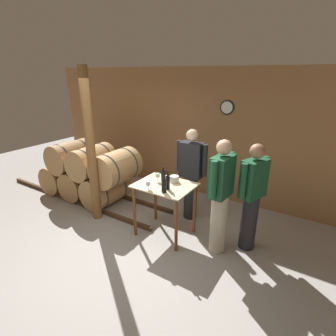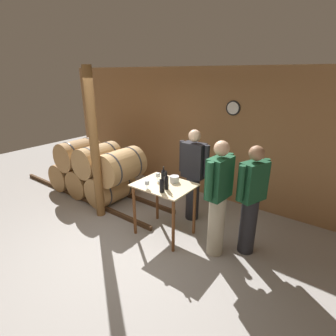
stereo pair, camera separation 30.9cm
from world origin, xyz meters
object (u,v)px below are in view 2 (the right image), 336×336
wooden_post (94,147)px  person_visitor_with_scarf (193,174)px  wine_bottle_far_left (164,176)px  wine_glass_near_center (147,183)px  wine_bottle_left (166,182)px  wine_bottle_center (162,185)px  person_visitor_bearded (251,199)px  ice_bucket (174,179)px  person_host (218,197)px  wine_glass_near_left (158,175)px

wooden_post → person_visitor_with_scarf: size_ratio=1.61×
wine_bottle_far_left → wine_glass_near_center: 0.38m
wine_bottle_left → wine_bottle_center: size_ratio=0.99×
person_visitor_with_scarf → person_visitor_bearded: 1.22m
ice_bucket → person_host: 0.85m
wine_bottle_far_left → wine_glass_near_left: (-0.08, -0.05, 0.01)m
wooden_post → wine_bottle_left: size_ratio=9.27×
ice_bucket → person_visitor_bearded: 1.22m
wine_glass_near_left → person_host: size_ratio=0.08×
wine_bottle_left → person_visitor_bearded: person_visitor_bearded is taller
wine_bottle_far_left → wine_glass_near_left: 0.09m
ice_bucket → person_visitor_with_scarf: 0.54m
wine_bottle_center → ice_bucket: size_ratio=1.98×
wine_glass_near_center → ice_bucket: size_ratio=0.89×
wine_glass_near_center → person_visitor_with_scarf: size_ratio=0.08×
wine_bottle_far_left → ice_bucket: 0.19m
wooden_post → wine_bottle_left: (1.49, 0.12, -0.33)m
wine_bottle_left → wine_bottle_center: wine_bottle_center is taller
wine_bottle_far_left → wine_glass_near_left: wine_bottle_far_left is taller
wine_bottle_center → person_visitor_with_scarf: 0.96m
wine_bottle_far_left → wooden_post: bearing=-165.2°
ice_bucket → wooden_post: bearing=-163.9°
wine_bottle_center → wine_glass_near_center: (-0.26, -0.04, -0.01)m
wine_bottle_center → ice_bucket: bearing=99.7°
wine_bottle_far_left → person_host: 1.01m
wooden_post → wine_bottle_center: wooden_post is taller
wine_bottle_center → wine_glass_near_left: bearing=137.4°
wine_glass_near_left → ice_bucket: (0.24, 0.13, -0.05)m
person_visitor_bearded → wooden_post: bearing=-166.9°
wine_bottle_far_left → wine_glass_near_center: wine_bottle_far_left is taller
person_host → person_visitor_with_scarf: 1.04m
wooden_post → person_host: 2.34m
wine_bottle_center → person_host: bearing=20.9°
wine_glass_near_left → person_visitor_with_scarf: person_visitor_with_scarf is taller
person_host → person_visitor_bearded: (0.36, 0.32, -0.04)m
wine_glass_near_center → person_visitor_with_scarf: person_visitor_with_scarf is taller
wooden_post → wine_bottle_far_left: 1.36m
wine_bottle_far_left → person_visitor_with_scarf: size_ratio=0.15×
wine_bottle_far_left → person_visitor_bearded: 1.40m
ice_bucket → wine_glass_near_left: bearing=-151.4°
wine_bottle_center → person_host: size_ratio=0.17×
wine_glass_near_center → ice_bucket: wine_glass_near_center is taller
wine_bottle_left → wooden_post: bearing=-175.3°
wine_glass_near_left → person_visitor_bearded: bearing=13.0°
person_host → person_visitor_bearded: person_host is taller
ice_bucket → wine_glass_near_center: bearing=-112.6°
wine_bottle_left → wine_glass_near_center: (-0.25, -0.17, -0.02)m
wine_glass_near_center → person_host: size_ratio=0.08×
person_host → person_visitor_with_scarf: size_ratio=1.04×
person_visitor_with_scarf → wine_glass_near_center: bearing=-102.5°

